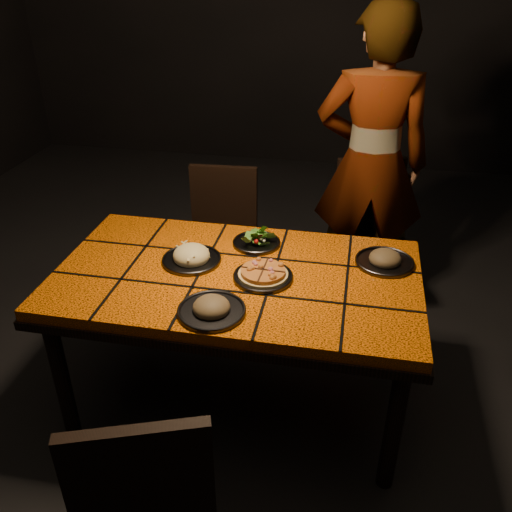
% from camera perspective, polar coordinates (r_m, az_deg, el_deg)
% --- Properties ---
extents(room_shell, '(6.04, 7.04, 3.08)m').
position_cam_1_polar(room_shell, '(2.09, -2.42, 15.96)').
color(room_shell, black).
rests_on(room_shell, ground).
extents(dining_table, '(1.62, 0.92, 0.75)m').
position_cam_1_polar(dining_table, '(2.43, -2.00, -3.34)').
color(dining_table, orange).
rests_on(dining_table, ground).
extents(chair_near, '(0.53, 0.53, 0.91)m').
position_cam_1_polar(chair_near, '(1.88, -11.33, -23.22)').
color(chair_near, black).
rests_on(chair_near, ground).
extents(chair_far_left, '(0.42, 0.42, 0.89)m').
position_cam_1_polar(chair_far_left, '(3.25, -3.63, 2.53)').
color(chair_far_left, black).
rests_on(chair_far_left, ground).
extents(chair_far_right, '(0.50, 0.50, 0.91)m').
position_cam_1_polar(chair_far_right, '(3.37, 11.89, 3.21)').
color(chair_far_right, black).
rests_on(chair_far_right, ground).
extents(diner, '(0.68, 0.47, 1.80)m').
position_cam_1_polar(diner, '(3.24, 12.03, 9.40)').
color(diner, brown).
rests_on(diner, ground).
extents(plate_pizza, '(0.26, 0.26, 0.04)m').
position_cam_1_polar(plate_pizza, '(2.34, 0.75, -2.00)').
color(plate_pizza, '#3B3B40').
rests_on(plate_pizza, dining_table).
extents(plate_pasta, '(0.27, 0.27, 0.09)m').
position_cam_1_polar(plate_pasta, '(2.48, -6.81, -0.09)').
color(plate_pasta, '#3B3B40').
rests_on(plate_pasta, dining_table).
extents(plate_salad, '(0.23, 0.23, 0.07)m').
position_cam_1_polar(plate_salad, '(2.60, 0.06, 1.72)').
color(plate_salad, '#3B3B40').
rests_on(plate_salad, dining_table).
extents(plate_mushroom_a, '(0.27, 0.27, 0.09)m').
position_cam_1_polar(plate_mushroom_a, '(2.13, -4.71, -5.45)').
color(plate_mushroom_a, '#3B3B40').
rests_on(plate_mushroom_a, dining_table).
extents(plate_mushroom_b, '(0.27, 0.27, 0.09)m').
position_cam_1_polar(plate_mushroom_b, '(2.51, 13.42, -0.33)').
color(plate_mushroom_b, '#3B3B40').
rests_on(plate_mushroom_b, dining_table).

